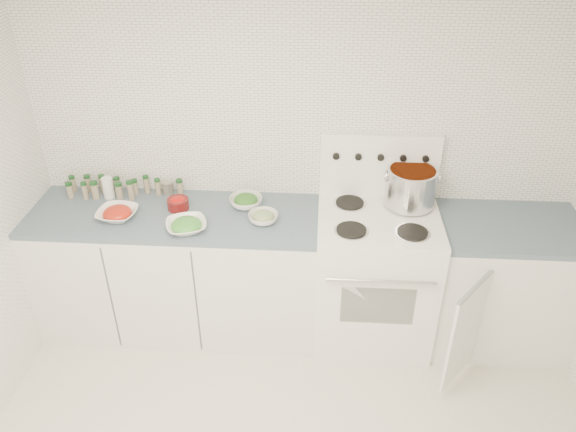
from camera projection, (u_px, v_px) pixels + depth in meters
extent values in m
cube|color=white|center=(305.00, 146.00, 3.61)|extent=(3.50, 0.02, 2.50)
cube|color=white|center=(180.00, 272.00, 3.81)|extent=(1.85, 0.62, 0.86)
cube|color=#404F60|center=(173.00, 216.00, 3.58)|extent=(1.85, 0.62, 0.03)
cube|color=white|center=(374.00, 278.00, 3.72)|extent=(0.76, 0.65, 0.92)
cube|color=black|center=(377.00, 305.00, 3.42)|extent=(0.45, 0.01, 0.28)
cylinder|color=silver|center=(381.00, 281.00, 3.27)|extent=(0.65, 0.02, 0.02)
cube|color=white|center=(380.00, 219.00, 3.47)|extent=(0.76, 0.65, 0.01)
cube|color=white|center=(379.00, 165.00, 3.60)|extent=(0.76, 0.06, 0.43)
cylinder|color=silver|center=(351.00, 231.00, 3.34)|extent=(0.21, 0.21, 0.01)
cylinder|color=black|center=(351.00, 230.00, 3.33)|extent=(0.18, 0.18, 0.01)
cylinder|color=silver|center=(412.00, 233.00, 3.32)|extent=(0.21, 0.21, 0.01)
cylinder|color=black|center=(413.00, 232.00, 3.31)|extent=(0.18, 0.18, 0.01)
cylinder|color=silver|center=(350.00, 203.00, 3.61)|extent=(0.21, 0.21, 0.01)
cylinder|color=black|center=(350.00, 202.00, 3.61)|extent=(0.18, 0.18, 0.01)
cylinder|color=silver|center=(406.00, 205.00, 3.59)|extent=(0.21, 0.21, 0.01)
cylinder|color=black|center=(406.00, 204.00, 3.59)|extent=(0.18, 0.18, 0.01)
cylinder|color=black|center=(336.00, 156.00, 3.55)|extent=(0.04, 0.02, 0.04)
cylinder|color=black|center=(358.00, 157.00, 3.54)|extent=(0.04, 0.02, 0.04)
cylinder|color=black|center=(381.00, 157.00, 3.53)|extent=(0.04, 0.02, 0.04)
cylinder|color=black|center=(403.00, 158.00, 3.52)|extent=(0.04, 0.02, 0.04)
cylinder|color=black|center=(426.00, 159.00, 3.52)|extent=(0.04, 0.02, 0.04)
cube|color=white|center=(499.00, 285.00, 3.70)|extent=(0.89, 0.62, 0.86)
cube|color=#404F60|center=(513.00, 228.00, 3.46)|extent=(0.89, 0.62, 0.03)
cube|color=white|center=(465.00, 333.00, 3.32)|extent=(0.26, 0.32, 0.70)
cylinder|color=silver|center=(411.00, 187.00, 3.52)|extent=(0.32, 0.32, 0.24)
cylinder|color=orange|center=(413.00, 172.00, 3.47)|extent=(0.28, 0.28, 0.03)
torus|color=silver|center=(386.00, 176.00, 3.49)|extent=(0.01, 0.08, 0.08)
torus|color=silver|center=(439.00, 177.00, 3.47)|extent=(0.01, 0.08, 0.08)
imported|color=white|center=(117.00, 214.00, 3.51)|extent=(0.27, 0.27, 0.06)
ellipsoid|color=red|center=(117.00, 212.00, 3.50)|extent=(0.18, 0.18, 0.08)
imported|color=white|center=(186.00, 226.00, 3.39)|extent=(0.31, 0.31, 0.06)
ellipsoid|color=#35832B|center=(186.00, 224.00, 3.38)|extent=(0.17, 0.17, 0.08)
imported|color=white|center=(246.00, 202.00, 3.63)|extent=(0.23, 0.23, 0.07)
ellipsoid|color=#2A611B|center=(246.00, 199.00, 3.62)|extent=(0.15, 0.15, 0.07)
imported|color=white|center=(263.00, 218.00, 3.47)|extent=(0.22, 0.22, 0.06)
ellipsoid|color=#2C5120|center=(263.00, 216.00, 3.46)|extent=(0.13, 0.13, 0.06)
cylinder|color=#5A100F|center=(178.00, 204.00, 3.60)|extent=(0.14, 0.14, 0.07)
ellipsoid|color=red|center=(178.00, 201.00, 3.59)|extent=(0.10, 0.10, 0.05)
cylinder|color=white|center=(108.00, 188.00, 3.71)|extent=(0.09, 0.09, 0.14)
cylinder|color=gray|center=(168.00, 188.00, 3.75)|extent=(0.08, 0.08, 0.09)
cylinder|color=gray|center=(73.00, 185.00, 3.79)|extent=(0.04, 0.04, 0.10)
cylinder|color=#124118|center=(71.00, 177.00, 3.76)|extent=(0.04, 0.04, 0.02)
cylinder|color=gray|center=(88.00, 184.00, 3.79)|extent=(0.04, 0.04, 0.10)
cylinder|color=#124118|center=(87.00, 177.00, 3.76)|extent=(0.04, 0.04, 0.02)
cylinder|color=gray|center=(103.00, 185.00, 3.77)|extent=(0.04, 0.04, 0.11)
cylinder|color=#124118|center=(101.00, 176.00, 3.74)|extent=(0.04, 0.04, 0.02)
cylinder|color=gray|center=(118.00, 186.00, 3.77)|extent=(0.04, 0.04, 0.10)
cylinder|color=#124118|center=(116.00, 178.00, 3.74)|extent=(0.04, 0.04, 0.02)
cylinder|color=gray|center=(135.00, 188.00, 3.76)|extent=(0.04, 0.04, 0.09)
cylinder|color=#124118|center=(134.00, 181.00, 3.73)|extent=(0.04, 0.04, 0.02)
cylinder|color=gray|center=(147.00, 185.00, 3.77)|extent=(0.04, 0.04, 0.11)
cylinder|color=#124118|center=(145.00, 177.00, 3.74)|extent=(0.04, 0.04, 0.02)
cylinder|color=gray|center=(158.00, 188.00, 3.75)|extent=(0.04, 0.04, 0.10)
cylinder|color=#124118|center=(157.00, 180.00, 3.72)|extent=(0.04, 0.04, 0.02)
cylinder|color=gray|center=(180.00, 188.00, 3.75)|extent=(0.04, 0.04, 0.09)
cylinder|color=#124118|center=(179.00, 181.00, 3.72)|extent=(0.04, 0.04, 0.02)
cylinder|color=gray|center=(70.00, 191.00, 3.72)|extent=(0.04, 0.04, 0.09)
cylinder|color=#124118|center=(68.00, 184.00, 3.69)|extent=(0.04, 0.04, 0.02)
cylinder|color=gray|center=(85.00, 192.00, 3.70)|extent=(0.04, 0.04, 0.10)
cylinder|color=#124118|center=(83.00, 184.00, 3.67)|extent=(0.04, 0.04, 0.02)
cylinder|color=gray|center=(95.00, 191.00, 3.71)|extent=(0.05, 0.05, 0.11)
cylinder|color=#124118|center=(93.00, 183.00, 3.67)|extent=(0.05, 0.05, 0.02)
cylinder|color=gray|center=(119.00, 192.00, 3.71)|extent=(0.05, 0.05, 0.10)
cylinder|color=#124118|center=(118.00, 184.00, 3.68)|extent=(0.05, 0.05, 0.02)
cylinder|color=gray|center=(131.00, 191.00, 3.69)|extent=(0.04, 0.04, 0.12)
cylinder|color=#124118|center=(129.00, 182.00, 3.65)|extent=(0.04, 0.04, 0.02)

